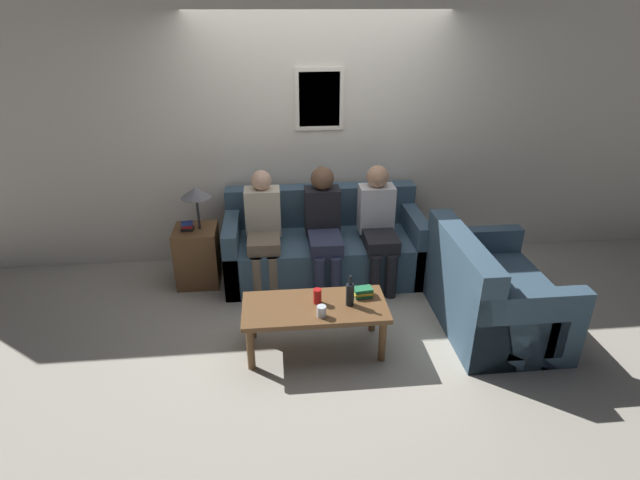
{
  "coord_description": "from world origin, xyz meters",
  "views": [
    {
      "loc": [
        -0.49,
        -4.01,
        2.58
      ],
      "look_at": [
        -0.1,
        -0.13,
        0.69
      ],
      "focal_mm": 28.0,
      "sensor_mm": 36.0,
      "label": 1
    }
  ],
  "objects_px": {
    "couch_side": "(490,295)",
    "person_left": "(263,226)",
    "wine_bottle": "(350,294)",
    "couch_main": "(324,247)",
    "person_middle": "(324,223)",
    "person_right": "(378,222)",
    "coffee_table": "(315,312)",
    "drinking_glass": "(321,311)"
  },
  "relations": [
    {
      "from": "wine_bottle",
      "to": "coffee_table",
      "type": "bearing_deg",
      "value": 177.1
    },
    {
      "from": "coffee_table",
      "to": "person_left",
      "type": "bearing_deg",
      "value": 109.76
    },
    {
      "from": "wine_bottle",
      "to": "person_left",
      "type": "relative_size",
      "value": 0.23
    },
    {
      "from": "couch_side",
      "to": "person_left",
      "type": "xyz_separation_m",
      "value": [
        -1.91,
        0.93,
        0.31
      ]
    },
    {
      "from": "person_middle",
      "to": "couch_side",
      "type": "bearing_deg",
      "value": -34.18
    },
    {
      "from": "couch_main",
      "to": "person_left",
      "type": "xyz_separation_m",
      "value": [
        -0.6,
        -0.14,
        0.32
      ]
    },
    {
      "from": "couch_side",
      "to": "wine_bottle",
      "type": "xyz_separation_m",
      "value": [
        -1.24,
        -0.19,
        0.21
      ]
    },
    {
      "from": "coffee_table",
      "to": "person_right",
      "type": "distance_m",
      "value": 1.31
    },
    {
      "from": "wine_bottle",
      "to": "person_middle",
      "type": "distance_m",
      "value": 1.11
    },
    {
      "from": "coffee_table",
      "to": "person_middle",
      "type": "bearing_deg",
      "value": 80.37
    },
    {
      "from": "person_middle",
      "to": "coffee_table",
      "type": "bearing_deg",
      "value": -99.63
    },
    {
      "from": "coffee_table",
      "to": "couch_main",
      "type": "bearing_deg",
      "value": 80.83
    },
    {
      "from": "couch_main",
      "to": "person_middle",
      "type": "xyz_separation_m",
      "value": [
        -0.02,
        -0.16,
        0.33
      ]
    },
    {
      "from": "drinking_glass",
      "to": "person_middle",
      "type": "bearing_deg",
      "value": 83.22
    },
    {
      "from": "couch_side",
      "to": "person_right",
      "type": "bearing_deg",
      "value": 42.41
    },
    {
      "from": "wine_bottle",
      "to": "drinking_glass",
      "type": "distance_m",
      "value": 0.28
    },
    {
      "from": "coffee_table",
      "to": "person_middle",
      "type": "relative_size",
      "value": 0.99
    },
    {
      "from": "couch_main",
      "to": "person_right",
      "type": "bearing_deg",
      "value": -19.74
    },
    {
      "from": "person_left",
      "to": "person_middle",
      "type": "xyz_separation_m",
      "value": [
        0.58,
        -0.02,
        0.02
      ]
    },
    {
      "from": "couch_side",
      "to": "coffee_table",
      "type": "height_order",
      "value": "couch_side"
    },
    {
      "from": "wine_bottle",
      "to": "person_right",
      "type": "xyz_separation_m",
      "value": [
        0.44,
        1.07,
        0.12
      ]
    },
    {
      "from": "couch_main",
      "to": "couch_side",
      "type": "xyz_separation_m",
      "value": [
        1.32,
        -1.07,
        0.0
      ]
    },
    {
      "from": "wine_bottle",
      "to": "drinking_glass",
      "type": "height_order",
      "value": "wine_bottle"
    },
    {
      "from": "wine_bottle",
      "to": "person_right",
      "type": "relative_size",
      "value": 0.22
    },
    {
      "from": "drinking_glass",
      "to": "person_middle",
      "type": "height_order",
      "value": "person_middle"
    },
    {
      "from": "wine_bottle",
      "to": "person_middle",
      "type": "bearing_deg",
      "value": 94.73
    },
    {
      "from": "couch_main",
      "to": "couch_side",
      "type": "relative_size",
      "value": 1.56
    },
    {
      "from": "couch_side",
      "to": "person_middle",
      "type": "xyz_separation_m",
      "value": [
        -1.34,
        0.91,
        0.33
      ]
    },
    {
      "from": "person_left",
      "to": "person_right",
      "type": "relative_size",
      "value": 0.98
    },
    {
      "from": "couch_side",
      "to": "person_left",
      "type": "height_order",
      "value": "person_left"
    },
    {
      "from": "couch_side",
      "to": "person_middle",
      "type": "distance_m",
      "value": 1.65
    },
    {
      "from": "wine_bottle",
      "to": "person_left",
      "type": "height_order",
      "value": "person_left"
    },
    {
      "from": "couch_main",
      "to": "drinking_glass",
      "type": "relative_size",
      "value": 22.08
    },
    {
      "from": "couch_side",
      "to": "person_right",
      "type": "relative_size",
      "value": 1.08
    },
    {
      "from": "couch_side",
      "to": "coffee_table",
      "type": "bearing_deg",
      "value": 96.6
    },
    {
      "from": "drinking_glass",
      "to": "couch_side",
      "type": "bearing_deg",
      "value": 12.49
    },
    {
      "from": "couch_side",
      "to": "person_middle",
      "type": "height_order",
      "value": "person_middle"
    },
    {
      "from": "couch_main",
      "to": "drinking_glass",
      "type": "bearing_deg",
      "value": -96.69
    },
    {
      "from": "drinking_glass",
      "to": "person_middle",
      "type": "relative_size",
      "value": 0.08
    },
    {
      "from": "couch_main",
      "to": "person_right",
      "type": "relative_size",
      "value": 1.68
    },
    {
      "from": "couch_side",
      "to": "drinking_glass",
      "type": "height_order",
      "value": "couch_side"
    },
    {
      "from": "coffee_table",
      "to": "person_left",
      "type": "xyz_separation_m",
      "value": [
        -0.4,
        1.1,
        0.26
      ]
    }
  ]
}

